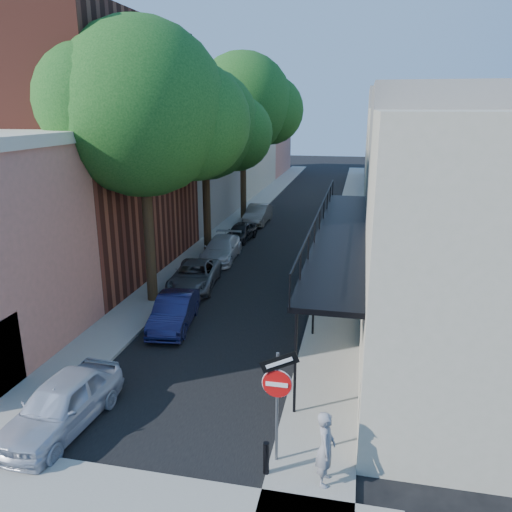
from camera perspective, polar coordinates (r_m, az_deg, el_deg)
The scene contains 19 objects.
ground at distance 12.82m, azimuth -13.78°, elevation -22.97°, with size 160.00×160.00×0.00m, color black.
road_surface at distance 39.88m, azimuth 4.91°, elevation 4.87°, with size 6.00×64.00×0.01m, color black.
sidewalk_left at distance 40.54m, azimuth -0.73°, elevation 5.20°, with size 2.00×64.00×0.12m, color gray.
sidewalk_right at distance 39.59m, azimuth 10.68°, elevation 4.64°, with size 2.00×64.00×0.12m, color gray.
sidewalk_cross at distance 12.12m, azimuth -16.03°, elevation -25.54°, with size 12.00×2.00×0.12m, color gray.
buildings_left at distance 40.19m, azimuth -8.71°, elevation 11.94°, with size 10.10×59.10×12.00m.
buildings_right at distance 38.66m, azimuth 18.54°, elevation 10.35°, with size 9.80×55.00×10.00m.
sign_post at distance 11.56m, azimuth 2.46°, elevation -14.86°, with size 0.89×0.17×2.99m.
bollard at distance 12.08m, azimuth 1.16°, elevation -22.09°, with size 0.14×0.14×0.80m, color black.
oak_near at distance 20.68m, azimuth -11.54°, elevation 15.75°, with size 7.48×6.80×11.42m.
oak_mid at distance 28.22m, azimuth -5.00°, elevation 14.48°, with size 6.60×6.00×10.20m.
oak_far at distance 36.93m, azimuth -0.72°, elevation 16.89°, with size 7.70×7.00×11.90m.
parked_car_a at distance 14.41m, azimuth -21.36°, elevation -15.50°, with size 1.61×4.00×1.36m, color #B6BBCA.
parked_car_b at distance 19.35m, azimuth -9.34°, elevation -6.29°, with size 1.30×3.73×1.23m, color #13163E.
parked_car_c at distance 23.33m, azimuth -7.03°, elevation -2.23°, with size 1.96×4.26×1.18m, color #57595E.
parked_car_d at distance 27.47m, azimuth -3.98°, elevation 0.82°, with size 1.73×4.27×1.24m, color silver.
parked_car_e at distance 31.43m, azimuth -1.75°, elevation 2.79°, with size 1.35×3.35×1.14m, color black.
parked_car_f at distance 36.15m, azimuth 0.21°, elevation 4.79°, with size 1.43×4.09×1.35m, color slate.
pedestrian at distance 11.67m, azimuth 7.96°, elevation -20.91°, with size 0.64×0.42×1.75m, color gray.
Camera 1 is at (4.73, -8.77, 8.07)m, focal length 35.00 mm.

